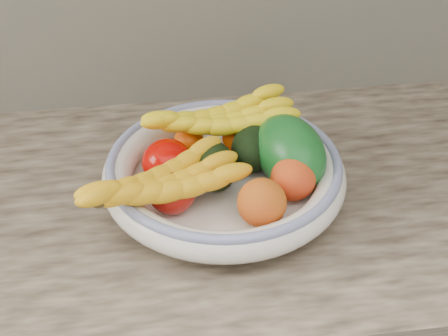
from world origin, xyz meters
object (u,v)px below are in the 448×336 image
banana_bunch_back (219,123)px  banana_bunch_front (162,187)px  green_mango (290,152)px  fruit_bowl (224,174)px

banana_bunch_back → banana_bunch_front: (-0.11, -0.15, -0.01)m
green_mango → banana_bunch_front: size_ratio=0.55×
fruit_bowl → banana_bunch_front: banana_bunch_front is taller
fruit_bowl → banana_bunch_front: (-0.10, -0.06, 0.03)m
fruit_bowl → green_mango: 0.11m
fruit_bowl → green_mango: (0.11, 0.01, 0.03)m
banana_bunch_back → fruit_bowl: bearing=-99.0°
green_mango → banana_bunch_front: green_mango is taller
banana_bunch_back → green_mango: bearing=-44.9°
green_mango → banana_bunch_back: (-0.10, 0.08, 0.01)m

